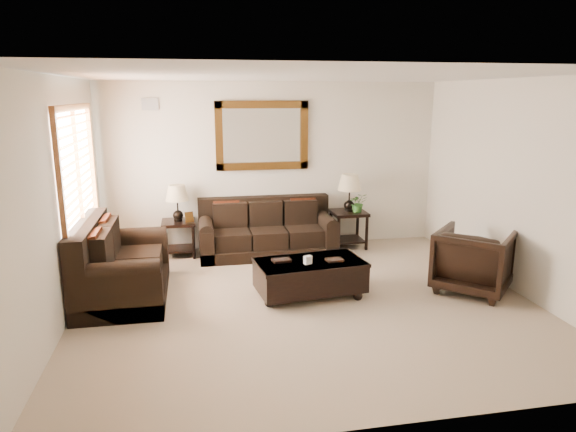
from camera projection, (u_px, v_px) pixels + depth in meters
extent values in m
cube|color=gray|center=(306.00, 302.00, 6.33)|extent=(5.50, 5.00, 0.01)
cube|color=white|center=(308.00, 75.00, 5.71)|extent=(5.50, 5.00, 0.01)
cube|color=beige|center=(273.00, 166.00, 8.41)|extent=(5.50, 0.01, 2.70)
cube|color=beige|center=(385.00, 260.00, 3.63)|extent=(5.50, 0.01, 2.70)
cube|color=beige|center=(58.00, 203.00, 5.52)|extent=(0.01, 5.00, 2.70)
cube|color=beige|center=(518.00, 187.00, 6.52)|extent=(0.01, 5.00, 2.70)
cube|color=white|center=(75.00, 173.00, 6.34)|extent=(0.01, 1.80, 1.50)
cube|color=brown|center=(72.00, 108.00, 6.17)|extent=(0.06, 1.96, 0.08)
cube|color=brown|center=(84.00, 234.00, 6.53)|extent=(0.06, 1.96, 0.08)
cube|color=brown|center=(60.00, 186.00, 5.45)|extent=(0.06, 0.08, 1.50)
cube|color=brown|center=(92.00, 163.00, 7.25)|extent=(0.06, 0.08, 1.50)
cube|color=brown|center=(78.00, 173.00, 6.35)|extent=(0.05, 0.05, 1.50)
cube|color=#49290E|center=(262.00, 136.00, 8.23)|extent=(1.50, 0.06, 1.10)
cube|color=white|center=(262.00, 136.00, 8.25)|extent=(1.26, 0.01, 0.86)
cube|color=#999999|center=(150.00, 104.00, 7.82)|extent=(0.25, 0.02, 0.18)
cube|color=black|center=(267.00, 249.00, 8.21)|extent=(2.14, 0.92, 0.17)
cube|color=black|center=(264.00, 209.00, 8.42)|extent=(2.14, 0.21, 0.44)
cube|color=black|center=(231.00, 238.00, 8.04)|extent=(0.55, 0.76, 0.26)
cube|color=black|center=(267.00, 236.00, 8.14)|extent=(0.55, 0.76, 0.26)
cube|color=black|center=(302.00, 234.00, 8.25)|extent=(0.55, 0.76, 0.26)
cube|color=black|center=(206.00, 242.00, 8.00)|extent=(0.21, 0.92, 0.51)
cylinder|color=black|center=(206.00, 226.00, 7.94)|extent=(0.21, 0.90, 0.21)
cube|color=black|center=(326.00, 236.00, 8.35)|extent=(0.21, 0.92, 0.51)
cylinder|color=black|center=(326.00, 220.00, 8.29)|extent=(0.21, 0.90, 0.21)
cube|color=#66250D|center=(227.00, 214.00, 8.14)|extent=(0.41, 0.18, 0.42)
cube|color=#66250D|center=(303.00, 211.00, 8.36)|extent=(0.41, 0.18, 0.42)
cube|color=black|center=(125.00, 289.00, 6.49)|extent=(1.03, 1.74, 0.20)
cube|color=black|center=(88.00, 242.00, 6.27)|extent=(0.24, 1.74, 0.49)
cube|color=black|center=(122.00, 279.00, 6.14)|extent=(0.85, 0.61, 0.29)
cube|color=black|center=(128.00, 262.00, 6.74)|extent=(0.85, 0.61, 0.29)
cube|color=black|center=(116.00, 297.00, 5.73)|extent=(1.03, 0.24, 0.58)
cylinder|color=black|center=(114.00, 273.00, 5.66)|extent=(1.01, 0.24, 0.24)
cube|color=black|center=(130.00, 256.00, 7.17)|extent=(1.03, 0.24, 0.58)
cylinder|color=black|center=(129.00, 237.00, 7.10)|extent=(1.01, 0.24, 0.24)
cube|color=#66250D|center=(100.00, 250.00, 5.96)|extent=(0.20, 0.46, 0.47)
cube|color=#66250D|center=(109.00, 234.00, 6.66)|extent=(0.20, 0.46, 0.47)
cube|color=black|center=(178.00, 222.00, 8.03)|extent=(0.52, 0.52, 0.05)
cube|color=black|center=(180.00, 249.00, 8.13)|extent=(0.44, 0.44, 0.03)
cylinder|color=black|center=(164.00, 244.00, 7.85)|extent=(0.05, 0.05, 0.52)
cylinder|color=black|center=(194.00, 243.00, 7.93)|extent=(0.05, 0.05, 0.52)
cylinder|color=black|center=(166.00, 237.00, 8.27)|extent=(0.05, 0.05, 0.52)
cylinder|color=black|center=(193.00, 235.00, 8.35)|extent=(0.05, 0.05, 0.52)
sphere|color=black|center=(178.00, 215.00, 8.00)|extent=(0.16, 0.16, 0.16)
cylinder|color=black|center=(178.00, 205.00, 7.97)|extent=(0.02, 0.02, 0.34)
cone|color=tan|center=(177.00, 193.00, 7.92)|extent=(0.36, 0.36, 0.24)
cube|color=#49290E|center=(189.00, 217.00, 7.95)|extent=(0.14, 0.09, 0.16)
cube|color=black|center=(349.00, 213.00, 8.50)|extent=(0.56, 0.56, 0.05)
cube|color=black|center=(348.00, 239.00, 8.61)|extent=(0.47, 0.47, 0.03)
cylinder|color=black|center=(339.00, 235.00, 8.30)|extent=(0.05, 0.05, 0.56)
cylinder|color=black|center=(367.00, 233.00, 8.39)|extent=(0.05, 0.05, 0.56)
cylinder|color=black|center=(331.00, 228.00, 8.76)|extent=(0.05, 0.05, 0.56)
cylinder|color=black|center=(357.00, 226.00, 8.85)|extent=(0.05, 0.05, 0.56)
sphere|color=black|center=(349.00, 205.00, 8.48)|extent=(0.17, 0.17, 0.17)
cylinder|color=black|center=(349.00, 194.00, 8.43)|extent=(0.02, 0.02, 0.36)
cone|color=tan|center=(350.00, 182.00, 8.39)|extent=(0.39, 0.39, 0.26)
sphere|color=black|center=(269.00, 302.00, 6.19)|extent=(0.12, 0.12, 0.12)
sphere|color=black|center=(358.00, 296.00, 6.39)|extent=(0.12, 0.12, 0.12)
sphere|color=black|center=(263.00, 287.00, 6.67)|extent=(0.12, 0.12, 0.12)
sphere|color=black|center=(346.00, 282.00, 6.88)|extent=(0.12, 0.12, 0.12)
cube|color=black|center=(310.00, 275.00, 6.48)|extent=(1.39, 0.86, 0.37)
cube|color=black|center=(310.00, 263.00, 6.44)|extent=(1.42, 0.88, 0.04)
cube|color=black|center=(281.00, 260.00, 6.42)|extent=(0.24, 0.18, 0.03)
cube|color=black|center=(334.00, 260.00, 6.44)|extent=(0.22, 0.17, 0.03)
cube|color=white|center=(308.00, 260.00, 6.32)|extent=(0.11, 0.09, 0.10)
imported|color=black|center=(474.00, 258.00, 6.59)|extent=(1.20, 1.20, 0.90)
imported|color=#2A5A1E|center=(358.00, 205.00, 8.40)|extent=(0.33, 0.36, 0.25)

